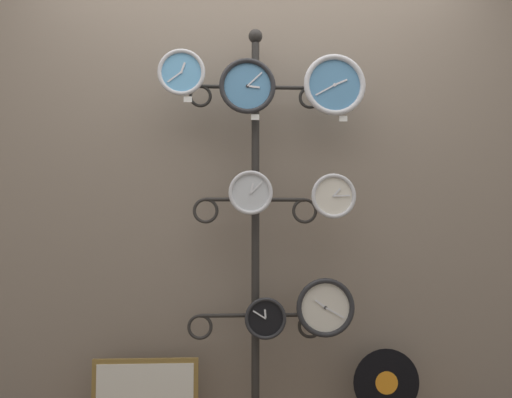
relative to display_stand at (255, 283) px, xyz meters
The scene contains 14 objects.
shop_wall 0.71m from the display_stand, 90.00° to the left, with size 4.40×0.04×2.80m.
display_stand is the anchor object (origin of this frame).
clock_top_left 1.09m from the display_stand, 164.32° to the right, with size 0.23×0.04×0.23m.
clock_top_center 0.97m from the display_stand, 115.78° to the right, with size 0.28×0.04×0.28m.
clock_top_right 1.05m from the display_stand, 13.44° to the right, with size 0.31×0.04×0.31m.
clock_middle_center 0.45m from the display_stand, 104.78° to the right, with size 0.21×0.04×0.21m.
clock_middle_right 0.58m from the display_stand, 12.58° to the right, with size 0.22×0.04×0.22m.
clock_bottom_center 0.18m from the display_stand, 58.14° to the right, with size 0.20×0.04×0.20m.
clock_bottom_right 0.36m from the display_stand, 13.78° to the right, with size 0.28×0.04×0.28m.
vinyl_record 0.81m from the display_stand, ahead, with size 0.33×0.01×0.33m.
picture_frame 0.73m from the display_stand, behind, with size 0.50×0.02×0.30m.
price_tag_upper 0.96m from the display_stand, 162.57° to the right, with size 0.04×0.00×0.03m.
price_tag_mid 0.82m from the display_stand, 94.04° to the right, with size 0.04×0.00×0.03m.
price_tag_lower 0.92m from the display_stand, 12.22° to the right, with size 0.04×0.00×0.03m.
Camera 1 is at (-0.14, -2.08, 0.98)m, focal length 35.00 mm.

